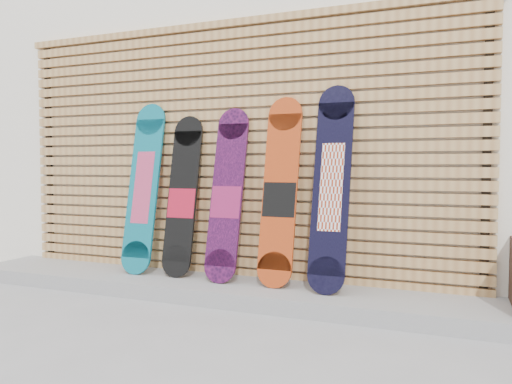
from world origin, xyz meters
TOP-DOWN VIEW (x-y plane):
  - ground at (0.00, 0.00)m, footprint 80.00×80.00m
  - building at (0.50, 3.50)m, footprint 12.00×5.00m
  - concrete_step at (-0.15, 0.68)m, footprint 4.60×0.70m
  - slat_wall at (-0.15, 0.97)m, footprint 4.26×0.08m
  - snowboard_0 at (-0.89, 0.78)m, footprint 0.29×0.33m
  - snowboard_1 at (-0.51, 0.79)m, footprint 0.27×0.30m
  - snowboard_2 at (-0.07, 0.77)m, footprint 0.27×0.35m
  - snowboard_3 at (0.38, 0.77)m, footprint 0.28×0.34m
  - snowboard_4 at (0.80, 0.75)m, footprint 0.28×0.39m

SIDE VIEW (x-z plane):
  - ground at x=0.00m, z-range 0.00..0.00m
  - concrete_step at x=-0.15m, z-range 0.00..0.12m
  - snowboard_1 at x=-0.51m, z-range 0.11..1.48m
  - snowboard_2 at x=-0.07m, z-range 0.11..1.54m
  - snowboard_3 at x=0.38m, z-range 0.11..1.60m
  - snowboard_0 at x=-0.89m, z-range 0.12..1.62m
  - snowboard_4 at x=0.80m, z-range 0.12..1.68m
  - slat_wall at x=-0.15m, z-range 0.06..2.35m
  - building at x=0.50m, z-range 0.00..3.60m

